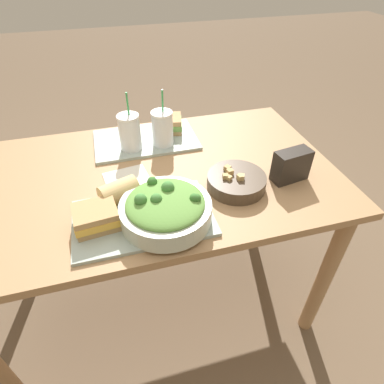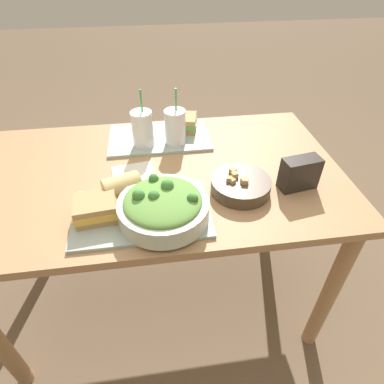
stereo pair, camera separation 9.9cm
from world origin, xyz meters
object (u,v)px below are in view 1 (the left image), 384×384
at_px(salad_bowl, 166,208).
at_px(soup_bowl, 236,181).
at_px(sandwich_near, 96,217).
at_px(napkin_folded, 126,177).
at_px(drink_cup_dark, 130,133).
at_px(sandwich_far, 168,124).
at_px(drink_cup_red, 163,129).
at_px(baguette_near, 120,192).
at_px(chip_bag, 291,166).

bearing_deg(salad_bowl, soup_bowl, 20.75).
distance_m(soup_bowl, sandwich_near, 0.48).
bearing_deg(napkin_folded, drink_cup_dark, 75.63).
bearing_deg(salad_bowl, drink_cup_dark, 96.53).
bearing_deg(drink_cup_dark, soup_bowl, -46.38).
bearing_deg(drink_cup_dark, sandwich_near, -110.58).
relative_size(drink_cup_dark, napkin_folded, 1.40).
relative_size(sandwich_far, napkin_folded, 0.84).
bearing_deg(salad_bowl, drink_cup_red, 79.53).
relative_size(sandwich_near, drink_cup_dark, 0.59).
xyz_separation_m(salad_bowl, soup_bowl, (0.27, 0.10, -0.03)).
height_order(salad_bowl, drink_cup_red, drink_cup_red).
height_order(sandwich_far, drink_cup_red, drink_cup_red).
bearing_deg(baguette_near, soup_bowl, -112.42).
bearing_deg(sandwich_far, soup_bowl, -59.34).
bearing_deg(drink_cup_red, napkin_folded, -135.28).
height_order(salad_bowl, drink_cup_dark, drink_cup_dark).
xyz_separation_m(soup_bowl, baguette_near, (-0.39, 0.02, 0.03)).
xyz_separation_m(baguette_near, drink_cup_red, (0.20, 0.32, 0.03)).
relative_size(soup_bowl, sandwich_far, 1.43).
distance_m(baguette_near, sandwich_far, 0.49).
bearing_deg(salad_bowl, sandwich_near, 172.23).
xyz_separation_m(sandwich_far, drink_cup_red, (-0.04, -0.11, 0.03)).
bearing_deg(sandwich_near, drink_cup_red, 49.12).
xyz_separation_m(salad_bowl, chip_bag, (0.47, 0.10, 0.00)).
xyz_separation_m(drink_cup_dark, napkin_folded, (-0.04, -0.17, -0.08)).
height_order(soup_bowl, drink_cup_dark, drink_cup_dark).
distance_m(sandwich_far, napkin_folded, 0.35).
distance_m(salad_bowl, drink_cup_red, 0.44).
relative_size(salad_bowl, drink_cup_red, 1.19).
height_order(soup_bowl, baguette_near, baguette_near).
bearing_deg(drink_cup_dark, salad_bowl, -83.47).
relative_size(sandwich_near, sandwich_far, 0.98).
height_order(soup_bowl, chip_bag, chip_bag).
bearing_deg(sandwich_near, salad_bowl, -13.85).
height_order(sandwich_near, chip_bag, chip_bag).
distance_m(baguette_near, drink_cup_dark, 0.33).
bearing_deg(chip_bag, napkin_folded, 154.45).
distance_m(soup_bowl, chip_bag, 0.20).
height_order(sandwich_far, drink_cup_dark, drink_cup_dark).
xyz_separation_m(sandwich_far, chip_bag, (0.35, -0.44, 0.01)).
distance_m(drink_cup_red, chip_bag, 0.51).
distance_m(baguette_near, drink_cup_red, 0.38).
bearing_deg(sandwich_far, napkin_folded, -115.46).
bearing_deg(salad_bowl, sandwich_far, 77.32).
xyz_separation_m(soup_bowl, chip_bag, (0.20, -0.01, 0.03)).
bearing_deg(drink_cup_dark, sandwich_far, 31.75).
relative_size(salad_bowl, soup_bowl, 1.37).
bearing_deg(baguette_near, drink_cup_red, -52.86).
distance_m(drink_cup_red, napkin_folded, 0.26).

